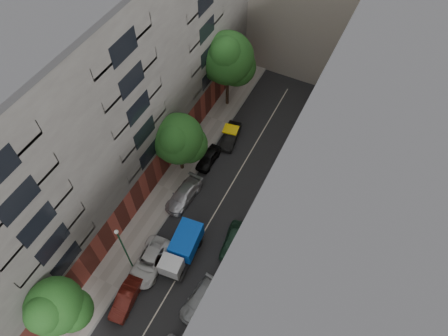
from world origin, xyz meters
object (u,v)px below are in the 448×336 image
Objects in this scene: car_left_1 at (126,299)px; tree_far at (228,60)px; tarp_truck at (182,248)px; car_left_4 at (208,158)px; car_left_3 at (184,195)px; pedestrian at (301,154)px; tree_mid at (179,141)px; car_right_2 at (233,241)px; car_right_1 at (200,300)px; lamp_post at (123,246)px; car_left_2 at (150,262)px; tree_near at (55,309)px; car_left_5 at (231,136)px.

tree_far reaches higher than car_left_1.
car_left_4 is (-3.00, 10.69, -0.69)m from tarp_truck.
pedestrian reaches higher than car_left_3.
tarp_truck is 0.74× the size of tree_mid.
tree_mid reaches higher than car_right_2.
car_right_1 is 8.03m from lamp_post.
tarp_truck is 6.39m from car_left_1.
lamp_post reaches higher than car_left_2.
tree_far is (-2.80, 25.43, 6.08)m from car_left_1.
tree_near is at bearing -93.75° from car_left_4.
car_left_5 is at bearing 83.99° from car_left_2.
tarp_truck is 1.29× the size of car_left_5.
tree_near is (-2.47, -3.74, 4.71)m from car_left_1.
car_left_1 is 26.29m from tree_far.
tarp_truck is 1.45× the size of car_left_4.
tree_far reaches higher than tarp_truck.
car_left_4 is (0.00, 5.32, -0.06)m from car_left_3.
car_right_1 is 11.46m from tree_near.
lamp_post reaches higher than tarp_truck.
car_left_5 is 24.85m from tree_near.
lamp_post is (-0.60, -13.79, 3.72)m from car_left_4.
tree_mid is at bearing 96.97° from lamp_post.
car_left_5 is 0.99× the size of car_right_2.
tarp_truck reaches higher than pedestrian.
car_left_5 is (0.00, 16.80, -0.01)m from car_left_2.
car_left_5 is at bearing 89.25° from car_left_3.
tree_far is at bearing 103.74° from car_left_4.
pedestrian is at bearing 72.24° from car_right_2.
tree_far is (-2.80, 4.89, 6.05)m from car_left_5.
tree_far is (-0.33, 29.17, 1.38)m from tree_near.
tarp_truck is 1.34× the size of car_left_1.
tarp_truck reaches higher than car_left_2.
car_left_1 is 2.23× the size of pedestrian.
car_left_5 reaches higher than car_right_1.
car_left_2 is (0.00, 3.74, 0.04)m from car_left_1.
car_left_4 is 0.51× the size of tree_mid.
tarp_truck is at bearing 40.74° from lamp_post.
lamp_post reaches higher than car_left_5.
pedestrian is (8.06, 17.58, 0.35)m from car_left_2.
tarp_truck reaches higher than car_right_1.
car_left_5 reaches higher than car_left_4.
car_right_2 is (6.71, -2.40, 0.03)m from car_left_3.
car_right_2 is at bearing 39.73° from lamp_post.
tree_near reaches higher than car_left_5.
car_left_4 is 0.89× the size of car_left_5.
tree_near is at bearing -88.89° from tree_mid.
car_left_1 is at bearing -99.38° from car_left_5.
tree_near reaches higher than pedestrian.
car_left_5 is 8.27m from tree_far.
tree_near is 1.12× the size of lamp_post.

